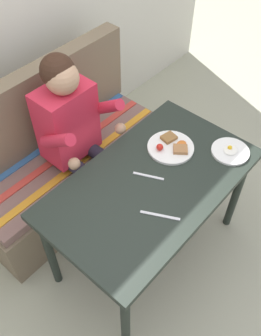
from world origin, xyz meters
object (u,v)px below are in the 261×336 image
at_px(person, 76,129).
at_px(plate_breakfast, 171,147).
at_px(table, 151,190).
at_px(couch, 65,161).
at_px(fork, 148,176).
at_px(knife, 160,215).
at_px(plate_eggs, 230,151).

distance_m(person, plate_breakfast, 0.58).
height_order(table, couch, couch).
distance_m(table, plate_breakfast, 0.29).
distance_m(fork, knife, 0.26).
bearing_deg(fork, plate_eggs, -52.90).
height_order(plate_breakfast, plate_eggs, plate_breakfast).
bearing_deg(plate_breakfast, table, -165.19).
bearing_deg(couch, person, -89.61).
xyz_separation_m(table, plate_breakfast, (0.26, 0.07, 0.09)).
bearing_deg(plate_breakfast, fork, -171.57).
height_order(table, person, person).
bearing_deg(table, person, 89.88).
height_order(person, fork, person).
distance_m(person, plate_eggs, 0.92).
xyz_separation_m(table, fork, (0.01, 0.03, 0.08)).
bearing_deg(knife, table, 22.13).
bearing_deg(knife, couch, 53.48).
bearing_deg(fork, couch, 65.82).
height_order(table, plate_eggs, plate_eggs).
relative_size(plate_eggs, knife, 1.08).
bearing_deg(plate_eggs, knife, 177.18).
bearing_deg(couch, plate_eggs, -64.62).
distance_m(table, plate_eggs, 0.51).
bearing_deg(person, plate_eggs, -59.99).
relative_size(table, plate_eggs, 5.54).
bearing_deg(plate_eggs, fork, 152.24).
distance_m(person, knife, 0.78).
bearing_deg(table, knife, -130.22).
distance_m(plate_breakfast, knife, 0.47).
distance_m(plate_eggs, fork, 0.50).
xyz_separation_m(couch, person, (0.00, -0.17, 0.41)).
distance_m(table, knife, 0.24).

